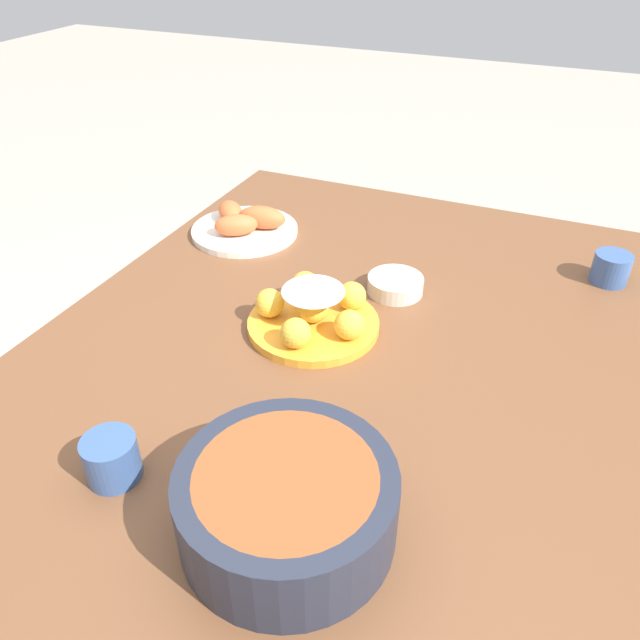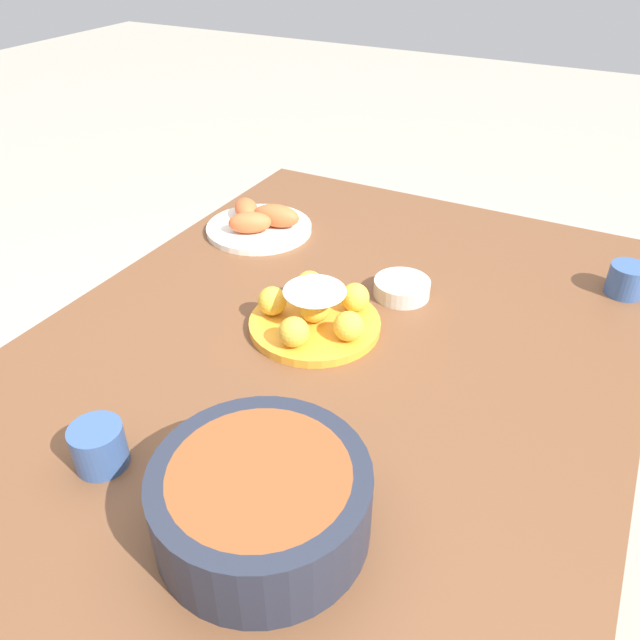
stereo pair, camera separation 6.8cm
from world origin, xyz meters
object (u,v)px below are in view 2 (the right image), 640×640
at_px(dining_table, 325,391).
at_px(serving_bowl, 261,499).
at_px(seafood_platter, 259,222).
at_px(sauce_bowl, 402,287).
at_px(cup_near, 99,446).
at_px(cup_far, 627,280).
at_px(cake_plate, 315,313).

distance_m(dining_table, serving_bowl, 0.40).
height_order(serving_bowl, seafood_platter, serving_bowl).
relative_size(dining_table, seafood_platter, 5.75).
relative_size(sauce_bowl, seafood_platter, 0.45).
height_order(cup_near, cup_far, cup_near).
bearing_deg(serving_bowl, cake_plate, -160.37).
distance_m(serving_bowl, cup_far, 0.86).
height_order(dining_table, serving_bowl, serving_bowl).
bearing_deg(sauce_bowl, dining_table, -12.37).
bearing_deg(cake_plate, cup_far, 128.59).
bearing_deg(cup_near, seafood_platter, -164.88).
relative_size(sauce_bowl, cup_near, 1.50).
xyz_separation_m(sauce_bowl, seafood_platter, (-0.11, -0.39, 0.00)).
relative_size(dining_table, sauce_bowl, 12.79).
bearing_deg(seafood_platter, cake_plate, 46.43).
height_order(seafood_platter, cup_near, seafood_platter).
distance_m(cake_plate, serving_bowl, 0.44).
height_order(cake_plate, serving_bowl, serving_bowl).
bearing_deg(cake_plate, seafood_platter, -133.57).
distance_m(serving_bowl, sauce_bowl, 0.59).
height_order(serving_bowl, cup_near, serving_bowl).
xyz_separation_m(dining_table, sauce_bowl, (-0.23, 0.05, 0.11)).
bearing_deg(serving_bowl, seafood_platter, -147.39).
bearing_deg(dining_table, sauce_bowl, 167.63).
bearing_deg(dining_table, seafood_platter, -134.12).
xyz_separation_m(cake_plate, cup_far, (-0.38, 0.48, -0.00)).
relative_size(seafood_platter, cup_far, 3.35).
bearing_deg(seafood_platter, sauce_bowl, 74.78).
bearing_deg(cup_near, dining_table, 157.41).
height_order(dining_table, cake_plate, cake_plate).
xyz_separation_m(serving_bowl, sauce_bowl, (-0.58, -0.05, -0.04)).
relative_size(cake_plate, sauce_bowl, 2.17).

